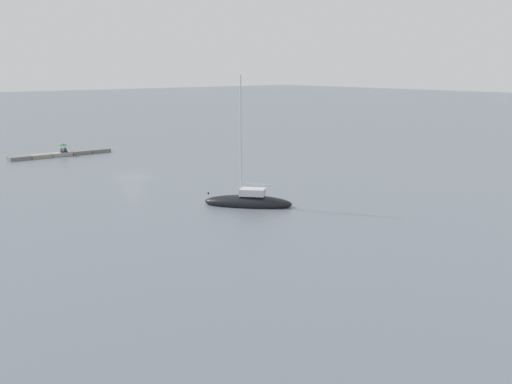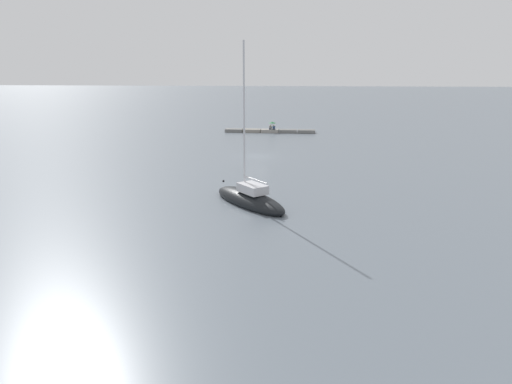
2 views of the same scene
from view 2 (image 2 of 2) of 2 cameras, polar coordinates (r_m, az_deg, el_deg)
The scene contains 6 objects.
ground_plane at distance 53.66m, azimuth 0.13°, elevation 4.47°, with size 500.00×500.00×0.00m, color slate.
seawall_pier at distance 74.80m, azimuth 1.75°, elevation 7.64°, with size 14.61×1.72×0.52m.
person_seated_blue_left at distance 74.60m, azimuth 2.24°, elevation 8.01°, with size 0.40×0.61×0.73m.
person_seated_grey_right at distance 74.69m, azimuth 1.81°, elevation 8.03°, with size 0.40×0.61×0.73m.
umbrella_open_green at distance 74.54m, azimuth 2.03°, elevation 8.67°, with size 1.23×1.23×1.27m.
sailboat_black_mid at distance 34.27m, azimuth -0.80°, elevation -0.87°, with size 7.09×7.68×12.23m.
Camera 2 is at (-5.14, 52.51, 9.75)m, focal length 32.02 mm.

